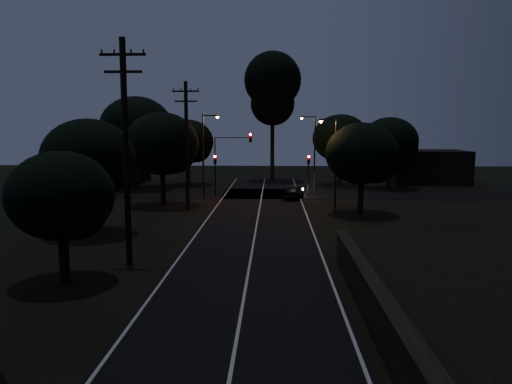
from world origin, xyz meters
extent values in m
cube|color=black|center=(0.00, 22.00, 0.01)|extent=(8.00, 70.00, 0.02)
cube|color=black|center=(0.00, 42.00, 0.01)|extent=(60.00, 8.00, 0.02)
cube|color=beige|center=(0.00, 22.00, 0.03)|extent=(0.12, 70.00, 0.01)
cube|color=beige|center=(-3.75, 22.00, 0.03)|extent=(0.12, 70.00, 0.01)
cube|color=beige|center=(3.75, 22.00, 0.03)|extent=(0.12, 70.00, 0.01)
cube|color=black|center=(4.60, 3.00, 0.75)|extent=(0.40, 26.00, 1.50)
cube|color=black|center=(4.60, 3.00, 1.55)|extent=(0.55, 26.00, 0.10)
cylinder|color=black|center=(-6.00, 15.00, 5.50)|extent=(0.30, 0.30, 11.00)
cube|color=black|center=(-6.00, 15.00, 10.20)|extent=(2.20, 0.12, 0.12)
cube|color=black|center=(-6.00, 15.00, 9.40)|extent=(1.80, 0.12, 0.12)
cylinder|color=black|center=(-6.00, 32.00, 5.25)|extent=(0.30, 0.30, 10.50)
cube|color=black|center=(-6.00, 32.00, 9.70)|extent=(2.20, 0.12, 0.12)
cube|color=black|center=(-6.00, 32.00, 8.90)|extent=(1.80, 0.12, 0.12)
cylinder|color=black|center=(-8.00, 12.00, 1.07)|extent=(0.44, 0.44, 2.15)
ellipsoid|color=black|center=(-8.00, 12.00, 3.85)|extent=(4.56, 4.56, 3.87)
sphere|color=black|center=(-7.20, 11.54, 3.40)|extent=(2.73, 2.73, 2.73)
cylinder|color=black|center=(-10.50, 22.00, 1.35)|extent=(0.44, 0.44, 2.69)
ellipsoid|color=black|center=(-10.50, 22.00, 4.87)|extent=(5.81, 5.81, 4.94)
sphere|color=black|center=(-9.48, 21.42, 4.29)|extent=(3.49, 3.49, 3.49)
cylinder|color=black|center=(-8.50, 34.00, 1.50)|extent=(0.44, 0.44, 2.99)
ellipsoid|color=black|center=(-8.50, 34.00, 5.39)|extent=(6.39, 6.39, 5.43)
sphere|color=black|center=(-7.38, 33.36, 4.75)|extent=(3.83, 3.83, 3.83)
cylinder|color=black|center=(-9.00, 50.00, 1.42)|extent=(0.44, 0.44, 2.85)
ellipsoid|color=black|center=(-9.00, 50.00, 5.14)|extent=(6.10, 6.10, 5.19)
sphere|color=black|center=(-7.93, 49.39, 4.53)|extent=(3.66, 3.66, 3.66)
cylinder|color=black|center=(-14.00, 46.00, 1.90)|extent=(0.44, 0.44, 3.80)
ellipsoid|color=black|center=(-14.00, 46.00, 6.80)|extent=(8.00, 8.00, 6.80)
sphere|color=black|center=(-12.60, 45.20, 6.00)|extent=(4.80, 4.80, 4.80)
cylinder|color=black|center=(9.00, 50.00, 1.53)|extent=(0.44, 0.44, 3.06)
ellipsoid|color=black|center=(9.00, 50.00, 5.53)|extent=(6.58, 6.58, 5.60)
sphere|color=black|center=(10.15, 49.34, 4.87)|extent=(3.95, 3.95, 3.95)
cylinder|color=black|center=(14.00, 47.00, 1.47)|extent=(0.44, 0.44, 2.93)
ellipsoid|color=black|center=(14.00, 47.00, 5.28)|extent=(6.25, 6.25, 5.32)
sphere|color=black|center=(15.09, 46.37, 4.65)|extent=(3.75, 3.75, 3.75)
cylinder|color=black|center=(8.00, 30.00, 1.33)|extent=(0.44, 0.44, 2.66)
ellipsoid|color=black|center=(8.00, 30.00, 4.78)|extent=(5.65, 5.65, 4.80)
sphere|color=black|center=(8.99, 29.44, 4.21)|extent=(3.39, 3.39, 3.39)
cylinder|color=black|center=(1.00, 55.00, 4.48)|extent=(0.50, 0.50, 8.97)
sphere|color=black|center=(1.00, 55.00, 12.72)|extent=(7.17, 7.17, 7.17)
sphere|color=black|center=(1.00, 55.00, 9.78)|extent=(5.54, 5.54, 5.54)
cube|color=black|center=(-20.00, 52.00, 2.20)|extent=(10.00, 8.00, 4.40)
cube|color=black|center=(20.00, 53.00, 2.00)|extent=(9.00, 7.00, 4.00)
cylinder|color=black|center=(-4.60, 40.00, 1.60)|extent=(0.12, 0.12, 3.20)
cube|color=black|center=(-4.60, 40.00, 3.65)|extent=(0.28, 0.22, 0.90)
sphere|color=#FF0705|center=(-4.60, 39.87, 3.95)|extent=(0.22, 0.22, 0.22)
cylinder|color=black|center=(4.60, 40.00, 1.60)|extent=(0.12, 0.12, 3.20)
cube|color=black|center=(4.60, 40.00, 3.65)|extent=(0.28, 0.22, 0.90)
sphere|color=#FF0705|center=(4.60, 39.87, 3.95)|extent=(0.22, 0.22, 0.22)
cylinder|color=black|center=(-4.60, 40.00, 2.50)|extent=(0.12, 0.12, 5.00)
cube|color=black|center=(-1.10, 40.00, 5.80)|extent=(0.28, 0.22, 0.90)
sphere|color=#FF0705|center=(-1.10, 39.87, 6.10)|extent=(0.22, 0.22, 0.22)
cube|color=black|center=(-2.85, 40.00, 5.80)|extent=(3.50, 0.08, 0.08)
cylinder|color=black|center=(-5.50, 38.00, 4.00)|extent=(0.16, 0.16, 8.00)
cube|color=black|center=(-4.80, 38.00, 7.90)|extent=(1.40, 0.10, 0.10)
cube|color=black|center=(-4.10, 38.00, 7.85)|extent=(0.35, 0.22, 0.12)
sphere|color=orange|center=(-4.10, 38.00, 7.75)|extent=(0.26, 0.26, 0.26)
cylinder|color=black|center=(5.50, 44.00, 4.00)|extent=(0.16, 0.16, 8.00)
cube|color=black|center=(4.80, 44.00, 7.90)|extent=(1.40, 0.10, 0.10)
cube|color=black|center=(4.10, 44.00, 7.85)|extent=(0.35, 0.22, 0.12)
sphere|color=orange|center=(4.10, 44.00, 7.75)|extent=(0.26, 0.26, 0.26)
cylinder|color=black|center=(6.00, 30.00, 3.75)|extent=(0.16, 0.16, 7.50)
cube|color=black|center=(5.40, 30.00, 7.40)|extent=(1.20, 0.10, 0.10)
cube|color=black|center=(4.80, 30.00, 7.35)|extent=(0.35, 0.22, 0.12)
sphere|color=orange|center=(4.80, 30.00, 7.25)|extent=(0.26, 0.26, 0.26)
imported|color=black|center=(3.08, 38.49, 0.68)|extent=(2.34, 4.20, 1.35)
camera|label=1|loc=(1.16, -8.96, 6.76)|focal=35.00mm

